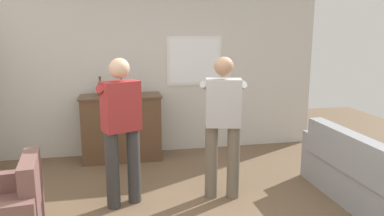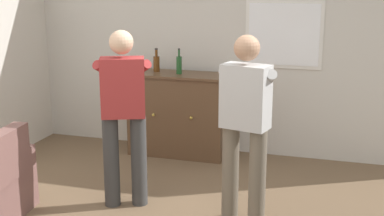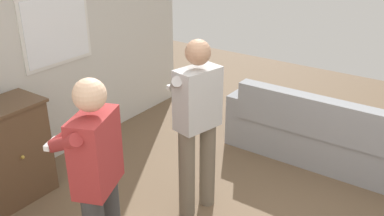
# 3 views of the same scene
# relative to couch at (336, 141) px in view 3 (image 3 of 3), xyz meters

# --- Properties ---
(wall_back_with_window) EXTENTS (5.20, 0.15, 2.80)m
(wall_back_with_window) POSITION_rel_couch_xyz_m (-1.94, 2.80, 1.06)
(wall_back_with_window) COLOR beige
(wall_back_with_window) RESTS_ON ground
(couch) EXTENTS (0.57, 2.57, 0.85)m
(couch) POSITION_rel_couch_xyz_m (0.00, 0.00, 0.00)
(couch) COLOR gray
(couch) RESTS_ON ground
(person_standing_left) EXTENTS (0.52, 0.52, 1.68)m
(person_standing_left) POSITION_rel_couch_xyz_m (-2.64, 0.89, 0.60)
(person_standing_left) COLOR #383838
(person_standing_left) RESTS_ON ground
(person_standing_right) EXTENTS (0.54, 0.51, 1.68)m
(person_standing_right) POSITION_rel_couch_xyz_m (-1.49, 0.85, 0.60)
(person_standing_right) COLOR #6B6051
(person_standing_right) RESTS_ON ground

